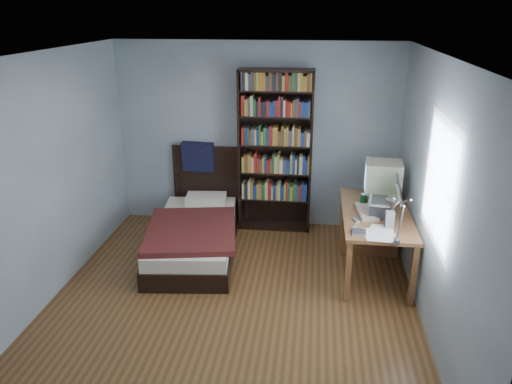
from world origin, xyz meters
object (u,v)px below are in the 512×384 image
(desk, at_px, (371,224))
(bookshelf, at_px, (275,152))
(desk_lamp, at_px, (394,209))
(soda_can, at_px, (363,200))
(crt_monitor, at_px, (382,178))
(speaker, at_px, (390,219))
(keyboard, at_px, (367,212))
(laptop, at_px, (383,205))
(bed, at_px, (196,230))

(desk, distance_m, bookshelf, 1.56)
(desk_lamp, bearing_deg, soda_can, 94.94)
(crt_monitor, xyz_separation_m, speaker, (-0.00, -0.81, -0.18))
(crt_monitor, height_order, bookshelf, bookshelf)
(keyboard, bearing_deg, crt_monitor, 59.71)
(desk_lamp, bearing_deg, desk, 89.50)
(desk, xyz_separation_m, bookshelf, (-1.23, 0.68, 0.67))
(desk, xyz_separation_m, speaker, (0.09, -0.80, 0.41))
(desk, bearing_deg, laptop, -83.53)
(keyboard, bearing_deg, desk, 69.65)
(desk_lamp, height_order, soda_can, desk_lamp)
(bed, bearing_deg, laptop, -9.28)
(desk, height_order, bed, bed)
(laptop, height_order, keyboard, laptop)
(keyboard, height_order, bed, bed)
(crt_monitor, bearing_deg, desk, -176.05)
(bed, bearing_deg, crt_monitor, 3.30)
(crt_monitor, height_order, desk_lamp, desk_lamp)
(laptop, distance_m, bookshelf, 1.75)
(desk, height_order, keyboard, keyboard)
(desk, bearing_deg, bookshelf, 151.26)
(crt_monitor, xyz_separation_m, soda_can, (-0.22, -0.20, -0.20))
(speaker, bearing_deg, desk, 99.66)
(desk, bearing_deg, desk_lamp, -90.50)
(desk, distance_m, keyboard, 0.57)
(crt_monitor, bearing_deg, desk_lamp, -93.73)
(desk, relative_size, bed, 0.71)
(keyboard, bearing_deg, bookshelf, 128.94)
(desk, xyz_separation_m, soda_can, (-0.13, -0.20, 0.38))
(speaker, bearing_deg, keyboard, 122.89)
(laptop, bearing_deg, desk, 96.47)
(desk, relative_size, keyboard, 3.14)
(crt_monitor, bearing_deg, keyboard, -114.20)
(crt_monitor, bearing_deg, laptop, -94.01)
(desk, xyz_separation_m, laptop, (0.05, -0.48, 0.44))
(keyboard, bearing_deg, soda_can, 88.47)
(laptop, bearing_deg, speaker, -83.77)
(crt_monitor, xyz_separation_m, desk_lamp, (-0.10, -1.58, 0.25))
(bed, bearing_deg, soda_can, -2.10)
(laptop, bearing_deg, desk_lamp, -93.61)
(laptop, distance_m, bed, 2.32)
(soda_can, relative_size, bed, 0.06)
(desk_lamp, xyz_separation_m, speaker, (0.10, 0.77, -0.43))
(desk, relative_size, desk_lamp, 2.34)
(soda_can, bearing_deg, bookshelf, 141.56)
(soda_can, bearing_deg, keyboard, -85.45)
(desk, distance_m, desk_lamp, 1.78)
(laptop, bearing_deg, crt_monitor, 85.99)
(desk, relative_size, speaker, 8.43)
(keyboard, distance_m, soda_can, 0.25)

